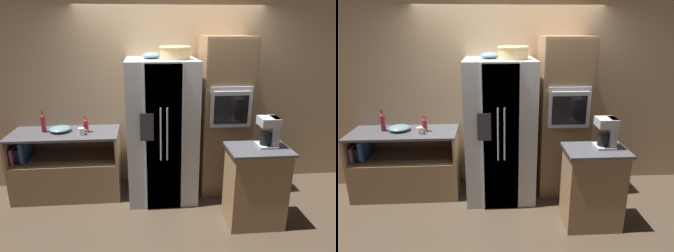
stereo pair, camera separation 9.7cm
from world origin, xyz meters
TOP-DOWN VIEW (x-y plane):
  - ground_plane at (0.00, 0.00)m, footprint 20.00×20.00m
  - wall_back at (0.00, 0.45)m, footprint 12.00×0.06m
  - counter_left at (-1.43, 0.12)m, footprint 1.40×0.60m
  - refrigerator at (-0.15, 0.02)m, footprint 0.88×0.83m
  - wall_oven at (0.70, 0.13)m, footprint 0.64×0.65m
  - island_counter at (0.87, -0.73)m, footprint 0.68×0.47m
  - wicker_basket at (0.01, -0.02)m, footprint 0.38×0.38m
  - fruit_bowl at (-0.27, 0.08)m, footprint 0.23×0.23m
  - bottle_tall at (-1.69, 0.17)m, footprint 0.06×0.06m
  - bottle_short at (-1.14, 0.11)m, footprint 0.07×0.07m
  - mug at (-1.18, 0.01)m, footprint 0.12×0.08m
  - mixing_bowl at (-1.48, 0.16)m, footprint 0.28×0.28m
  - coffee_maker at (1.00, -0.69)m, footprint 0.21×0.21m

SIDE VIEW (x-z plane):
  - ground_plane at x=0.00m, z-range 0.00..0.00m
  - counter_left at x=-1.43m, z-range -0.13..0.78m
  - island_counter at x=0.87m, z-range 0.00..0.95m
  - refrigerator at x=-0.15m, z-range 0.00..1.85m
  - mixing_bowl at x=-1.48m, z-range 0.90..0.98m
  - mug at x=-1.18m, z-range 0.90..0.99m
  - bottle_short at x=-1.14m, z-range 0.89..1.11m
  - bottle_tall at x=-1.69m, z-range 0.88..1.17m
  - wall_oven at x=0.70m, z-range 0.01..2.12m
  - coffee_maker at x=1.00m, z-range 0.96..1.30m
  - wall_back at x=0.00m, z-range 0.00..2.80m
  - fruit_bowl at x=-0.27m, z-range 1.85..1.92m
  - wicker_basket at x=0.01m, z-range 1.85..2.01m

